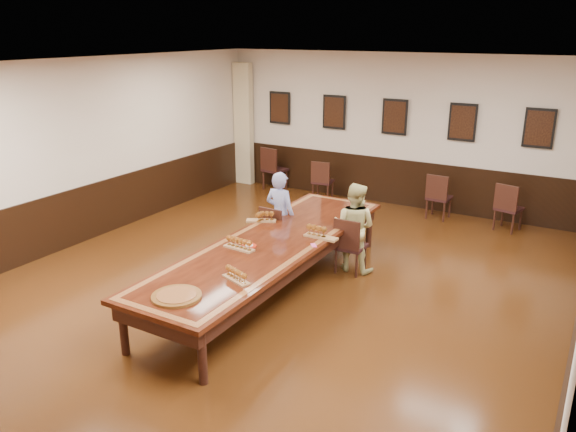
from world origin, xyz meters
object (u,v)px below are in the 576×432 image
Objects in this scene: person_woman at (354,227)px; chair_man at (277,232)px; chair_woman at (351,244)px; conference_table at (271,251)px; person_man at (280,215)px; carved_platter at (177,296)px; spare_chair_d at (509,207)px; spare_chair_c at (439,196)px; spare_chair_a at (275,168)px; spare_chair_b at (323,180)px.

chair_man is at bearing 8.14° from person_woman.
chair_woman reaches higher than conference_table.
person_man reaches higher than carved_platter.
chair_woman is (1.29, 0.10, -0.00)m from chair_man.
spare_chair_d is at bearing 60.43° from conference_table.
spare_chair_c is at bearing -114.73° from chair_man.
person_woman is at bearing 85.18° from spare_chair_c.
person_woman is 3.39m from carved_platter.
person_woman is at bearing -90.00° from chair_woman.
spare_chair_c reaches higher than chair_woman.
person_man is 1.03× the size of person_woman.
chair_man reaches higher than conference_table.
spare_chair_a is (-3.53, 3.50, 0.06)m from chair_woman.
chair_woman is at bearing -173.03° from chair_man.
person_woman is at bearing -173.03° from person_man.
conference_table is at bearing 59.57° from person_woman.
spare_chair_a reaches higher than chair_man.
spare_chair_b is 0.18× the size of conference_table.
spare_chair_c is at bearing 79.69° from carved_platter.
chair_man is 0.64× the size of person_woman.
conference_table is at bearing 99.09° from spare_chair_b.
spare_chair_c is 1.30× the size of carved_platter.
chair_man is at bearing 3.90° from chair_woman.
spare_chair_b is at bearing 3.33° from spare_chair_c.
conference_table is at bearing 78.42° from spare_chair_c.
spare_chair_a is 1.11× the size of spare_chair_d.
conference_table is (-1.19, -4.49, 0.15)m from spare_chair_c.
spare_chair_b reaches higher than carved_platter.
chair_man is 0.99× the size of spare_chair_d.
spare_chair_a is (-2.24, 3.60, 0.05)m from chair_man.
spare_chair_a reaches higher than spare_chair_c.
person_woman is (2.15, -3.20, 0.26)m from spare_chair_b.
spare_chair_b is 3.87m from person_woman.
spare_chair_d is at bearing -120.29° from person_woman.
spare_chair_c reaches higher than spare_chair_b.
carved_platter is (0.55, -3.21, 0.04)m from person_man.
chair_man is 0.63× the size of person_man.
chair_woman is 3.31m from carved_platter.
person_woman is at bearing 74.40° from spare_chair_d.
spare_chair_a is 1.39m from spare_chair_b.
spare_chair_c is at bearing -98.80° from person_woman.
person_man is (0.00, 0.10, 0.27)m from chair_man.
spare_chair_c reaches higher than spare_chair_d.
person_woman is at bearing 77.53° from carved_platter.
person_man is at bearing 65.55° from spare_chair_c.
spare_chair_d is (3.08, 3.36, 0.01)m from chair_man.
person_man is (0.87, -3.30, 0.28)m from spare_chair_b.
spare_chair_d is at bearing -173.58° from spare_chair_a.
person_woman is 1.98× the size of carved_platter.
person_man is at bearing 3.89° from person_woman.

